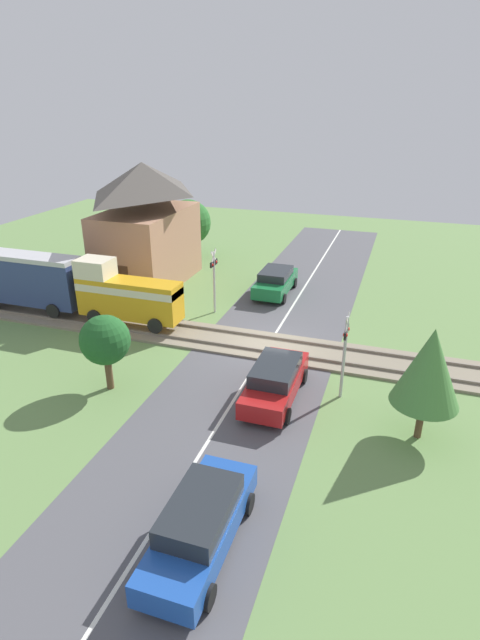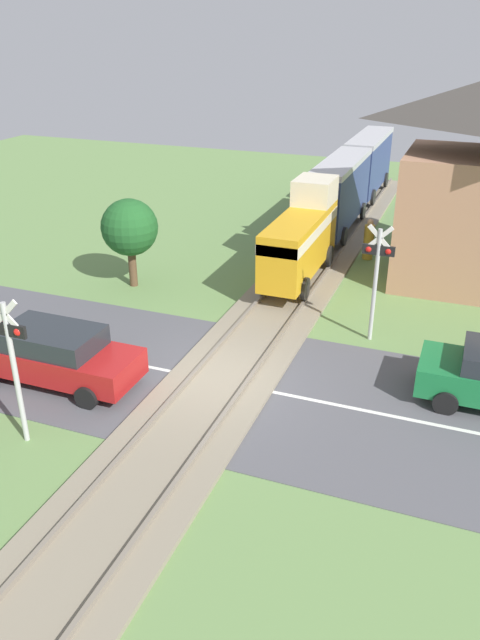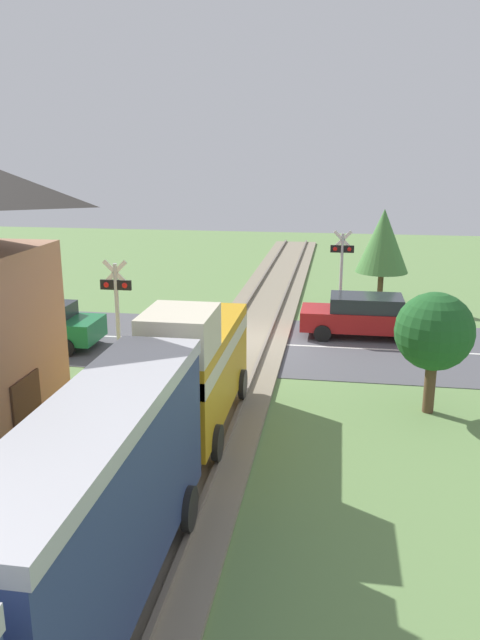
{
  "view_description": "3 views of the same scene",
  "coord_description": "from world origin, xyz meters",
  "px_view_note": "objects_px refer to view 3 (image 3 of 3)",
  "views": [
    {
      "loc": [
        -20.03,
        -5.35,
        10.54
      ],
      "look_at": [
        0.0,
        1.33,
        1.2
      ],
      "focal_mm": 28.0,
      "sensor_mm": 36.0,
      "label": 1
    },
    {
      "loc": [
        5.4,
        -12.8,
        8.49
      ],
      "look_at": [
        0.0,
        1.33,
        1.2
      ],
      "focal_mm": 35.0,
      "sensor_mm": 36.0,
      "label": 2
    },
    {
      "loc": [
        -3.02,
        20.23,
        6.45
      ],
      "look_at": [
        0.0,
        1.33,
        1.2
      ],
      "focal_mm": 35.0,
      "sensor_mm": 36.0,
      "label": 3
    }
  ],
  "objects_px": {
    "pedestrian_by_station": "(61,474)",
    "crossing_signal_west_approach": "(342,263)",
    "car_near_crossing": "(366,315)",
    "train": "(82,529)",
    "crossing_signal_east_approach": "(117,304)",
    "car_far_side": "(36,324)"
  },
  "relations": [
    {
      "from": "train",
      "to": "crossing_signal_west_approach",
      "type": "distance_m",
      "value": 17.94
    },
    {
      "from": "pedestrian_by_station",
      "to": "crossing_signal_east_approach",
      "type": "bearing_deg",
      "value": -78.89
    },
    {
      "from": "crossing_signal_west_approach",
      "to": "crossing_signal_east_approach",
      "type": "xyz_separation_m",
      "value": [
        6.29,
        7.65,
        0.0
      ]
    },
    {
      "from": "train",
      "to": "car_far_side",
      "type": "xyz_separation_m",
      "value": [
        6.92,
        -12.39,
        -1.1
      ]
    },
    {
      "from": "pedestrian_by_station",
      "to": "crossing_signal_west_approach",
      "type": "bearing_deg",
      "value": -108.82
    },
    {
      "from": "crossing_signal_west_approach",
      "to": "pedestrian_by_station",
      "type": "bearing_deg",
      "value": 71.18
    },
    {
      "from": "train",
      "to": "pedestrian_by_station",
      "type": "xyz_separation_m",
      "value": [
        1.8,
        -3.15,
        -1.15
      ]
    },
    {
      "from": "car_far_side",
      "to": "pedestrian_by_station",
      "type": "bearing_deg",
      "value": 118.97
    },
    {
      "from": "car_near_crossing",
      "to": "car_far_side",
      "type": "distance_m",
      "value": 11.34
    },
    {
      "from": "car_far_side",
      "to": "pedestrian_by_station",
      "type": "height_order",
      "value": "pedestrian_by_station"
    },
    {
      "from": "pedestrian_by_station",
      "to": "train",
      "type": "bearing_deg",
      "value": 119.73
    },
    {
      "from": "crossing_signal_east_approach",
      "to": "car_near_crossing",
      "type": "bearing_deg",
      "value": -143.81
    },
    {
      "from": "car_near_crossing",
      "to": "pedestrian_by_station",
      "type": "height_order",
      "value": "pedestrian_by_station"
    },
    {
      "from": "train",
      "to": "crossing_signal_west_approach",
      "type": "relative_size",
      "value": 5.31
    },
    {
      "from": "pedestrian_by_station",
      "to": "car_near_crossing",
      "type": "bearing_deg",
      "value": -115.75
    },
    {
      "from": "train",
      "to": "crossing_signal_west_approach",
      "type": "bearing_deg",
      "value": -100.1
    },
    {
      "from": "train",
      "to": "pedestrian_by_station",
      "type": "relative_size",
      "value": 11.44
    },
    {
      "from": "car_near_crossing",
      "to": "train",
      "type": "bearing_deg",
      "value": 75.15
    },
    {
      "from": "train",
      "to": "crossing_signal_west_approach",
      "type": "xyz_separation_m",
      "value": [
        -3.15,
        -17.66,
        0.33
      ]
    },
    {
      "from": "train",
      "to": "car_far_side",
      "type": "distance_m",
      "value": 14.23
    },
    {
      "from": "crossing_signal_west_approach",
      "to": "pedestrian_by_station",
      "type": "relative_size",
      "value": 2.16
    },
    {
      "from": "crossing_signal_west_approach",
      "to": "pedestrian_by_station",
      "type": "distance_m",
      "value": 15.4
    }
  ]
}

